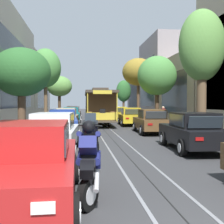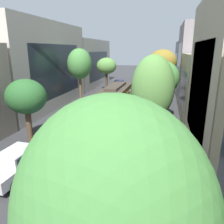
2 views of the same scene
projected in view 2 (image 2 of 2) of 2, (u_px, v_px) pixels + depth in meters
name	position (u px, v px, depth m)	size (l,w,h in m)	color
ground_plane	(111.00, 119.00, 23.37)	(160.00, 160.00, 0.00)	#38383A
trolley_track_rails	(117.00, 111.00, 26.37)	(1.14, 60.04, 0.01)	gray
building_facade_left	(40.00, 70.00, 27.86)	(5.95, 51.74, 10.37)	gray
building_facade_right	(205.00, 74.00, 24.35)	(5.58, 51.74, 10.75)	tan
parked_car_white_second_left	(17.00, 163.00, 12.69)	(2.15, 4.42, 1.58)	silver
parked_car_blue_mid_left	(63.00, 127.00, 18.58)	(2.11, 4.41, 1.58)	#233D93
parked_car_beige_fourth_left	(86.00, 109.00, 24.01)	(2.13, 4.42, 1.58)	#C1B28E
parked_car_teal_fifth_left	(102.00, 98.00, 29.50)	(2.00, 4.36, 1.58)	#196B70
parked_car_brown_sixth_left	(113.00, 90.00, 35.27)	(2.14, 4.42, 1.58)	brown
parked_car_navy_far_left	(119.00, 84.00, 41.06)	(2.09, 4.40, 1.58)	#19234C
parked_car_black_second_right	(111.00, 177.00, 11.29)	(2.14, 4.42, 1.58)	black
parked_car_brown_mid_right	(130.00, 132.00, 17.43)	(2.12, 4.41, 1.58)	brown
parked_car_yellow_fourth_right	(138.00, 111.00, 23.51)	(2.12, 4.41, 1.58)	gold
parked_car_yellow_fifth_right	(144.00, 97.00, 30.02)	(2.12, 4.41, 1.58)	gold
parked_car_white_sixth_right	(148.00, 89.00, 36.03)	(2.05, 4.38, 1.58)	silver
parked_car_teal_far_right	(151.00, 83.00, 42.07)	(2.11, 4.41, 1.58)	#196B70
street_tree_kerb_left_second	(26.00, 97.00, 16.69)	(3.21, 2.76, 5.05)	brown
street_tree_kerb_left_mid	(80.00, 64.00, 27.13)	(3.01, 3.22, 7.32)	brown
street_tree_kerb_left_fourth	(107.00, 66.00, 37.96)	(3.51, 2.83, 5.81)	#4C3826
street_tree_kerb_right_second	(153.00, 91.00, 12.53)	(2.47, 1.99, 6.94)	brown
street_tree_kerb_right_mid	(161.00, 78.00, 21.66)	(3.47, 3.05, 6.17)	#4C3826
street_tree_kerb_right_fourth	(162.00, 62.00, 28.31)	(3.71, 3.45, 7.20)	brown
street_tree_kerb_right_far	(163.00, 69.00, 39.00)	(2.28, 1.89, 5.59)	brown
cable_car_trolley	(116.00, 99.00, 25.16)	(2.67, 9.15, 3.28)	brown
pedestrian_on_right_pavement	(162.00, 114.00, 21.80)	(0.55, 0.30, 1.73)	#4C4233
fire_hydrant	(129.00, 219.00, 9.01)	(0.40, 0.22, 0.84)	red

